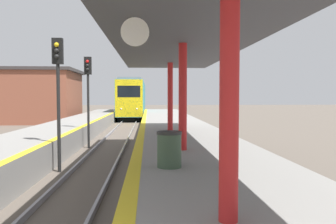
% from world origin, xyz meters
% --- Properties ---
extents(train, '(2.87, 20.94, 4.69)m').
position_xyz_m(train, '(0.00, 41.59, 2.38)').
color(train, black).
rests_on(train, ground).
extents(signal_mid, '(0.36, 0.31, 4.72)m').
position_xyz_m(signal_mid, '(-1.19, 9.72, 3.29)').
color(signal_mid, black).
rests_on(signal_mid, ground).
extents(signal_far, '(0.36, 0.31, 4.72)m').
position_xyz_m(signal_far, '(-1.14, 15.14, 3.29)').
color(signal_far, black).
rests_on(signal_far, ground).
extents(station_canopy, '(4.36, 17.34, 3.46)m').
position_xyz_m(station_canopy, '(3.02, 7.98, 4.33)').
color(station_canopy, red).
rests_on(station_canopy, platform_right).
extents(trash_bin, '(0.59, 0.59, 0.83)m').
position_xyz_m(trash_bin, '(2.46, 5.54, 1.46)').
color(trash_bin, '#384C38').
rests_on(trash_bin, platform_right).
extents(station_building, '(14.55, 7.60, 5.45)m').
position_xyz_m(station_building, '(-12.56, 32.54, 2.74)').
color(station_building, brown).
rests_on(station_building, ground).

